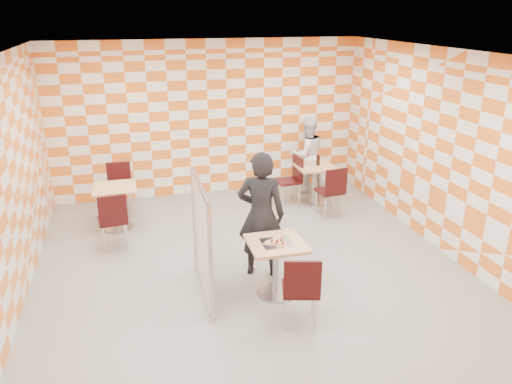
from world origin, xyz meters
TOP-DOWN VIEW (x-y plane):
  - room_shell at (0.00, 0.54)m, footprint 7.00×7.00m
  - main_table at (0.16, -0.59)m, footprint 0.70×0.70m
  - second_table at (1.81, 2.37)m, footprint 0.70×0.70m
  - empty_table at (-1.83, 2.09)m, footprint 0.70×0.70m
  - chair_main_front at (0.23, -1.35)m, footprint 0.52×0.52m
  - chair_second_front at (1.88, 1.65)m, footprint 0.47×0.48m
  - chair_second_side at (1.41, 2.46)m, footprint 0.47×0.46m
  - chair_empty_near at (-1.87, 1.28)m, footprint 0.47×0.48m
  - chair_empty_far at (-1.77, 2.82)m, footprint 0.45×0.45m
  - partition at (-0.75, -0.35)m, footprint 0.08×1.38m
  - man_dark at (0.12, 0.01)m, footprint 0.76×0.63m
  - man_white at (1.91, 3.05)m, footprint 0.82×0.68m
  - pizza_on_foil at (0.16, -0.60)m, footprint 0.40×0.40m
  - sport_bottle at (1.71, 2.46)m, footprint 0.06×0.06m
  - soda_bottle at (1.87, 2.37)m, footprint 0.07×0.07m

SIDE VIEW (x-z plane):
  - main_table at x=0.16m, z-range 0.13..0.88m
  - second_table at x=1.81m, z-range 0.13..0.88m
  - empty_table at x=-1.83m, z-range 0.13..0.88m
  - chair_main_front at x=0.23m, z-range 0.08..1.01m
  - chair_second_front at x=1.88m, z-range 0.08..1.01m
  - chair_second_side at x=1.41m, z-range 0.08..1.01m
  - chair_empty_near at x=-1.87m, z-range 0.08..1.01m
  - chair_empty_far at x=-1.77m, z-range 0.08..1.01m
  - man_white at x=1.91m, z-range 0.00..1.53m
  - pizza_on_foil at x=0.16m, z-range 0.74..0.79m
  - partition at x=-0.75m, z-range 0.02..1.57m
  - sport_bottle at x=1.71m, z-range 0.74..0.94m
  - soda_bottle at x=1.87m, z-range 0.74..0.97m
  - man_dark at x=0.12m, z-range 0.00..1.77m
  - room_shell at x=0.00m, z-range -2.00..5.00m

